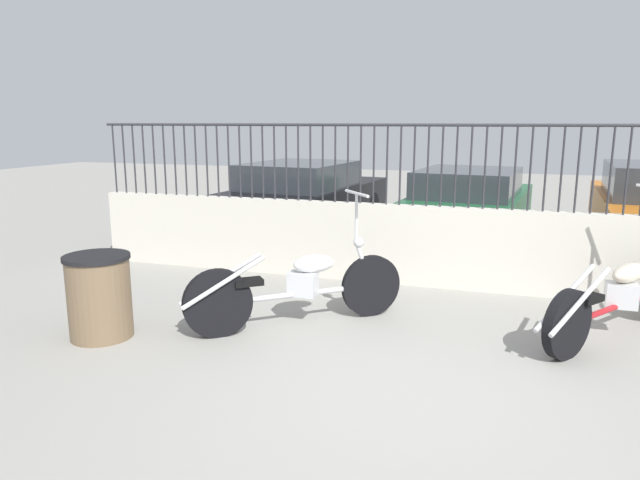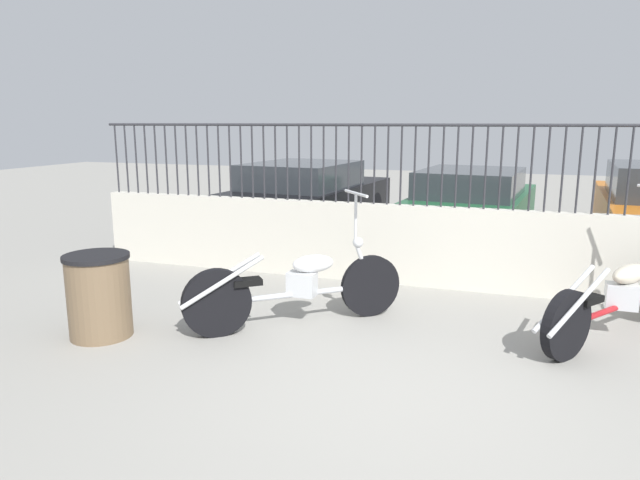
% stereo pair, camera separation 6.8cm
% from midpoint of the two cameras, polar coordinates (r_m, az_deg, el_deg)
% --- Properties ---
extents(ground_plane, '(40.00, 40.00, 0.00)m').
position_cam_midpoint_polar(ground_plane, '(4.48, 7.55, -15.17)').
color(ground_plane, gray).
extents(low_wall, '(9.68, 0.18, 1.01)m').
position_cam_midpoint_polar(low_wall, '(7.17, 12.14, -0.74)').
color(low_wall, beige).
rests_on(low_wall, ground_plane).
extents(fence_railing, '(9.68, 0.04, 0.99)m').
position_cam_midpoint_polar(fence_railing, '(7.02, 12.54, 8.32)').
color(fence_railing, '#2D2D33').
rests_on(fence_railing, low_wall).
extents(motorcycle_silver, '(1.86, 1.56, 1.34)m').
position_cam_midpoint_polar(motorcycle_silver, '(5.68, -3.66, -4.82)').
color(motorcycle_silver, black).
rests_on(motorcycle_silver, ground_plane).
extents(motorcycle_red, '(1.49, 1.99, 1.41)m').
position_cam_midpoint_polar(motorcycle_red, '(6.00, 26.97, -5.21)').
color(motorcycle_red, black).
rests_on(motorcycle_red, ground_plane).
extents(trash_bin, '(0.61, 0.61, 0.80)m').
position_cam_midpoint_polar(trash_bin, '(5.81, -21.50, -5.25)').
color(trash_bin, brown).
rests_on(trash_bin, ground_plane).
extents(car_black, '(2.21, 4.52, 1.31)m').
position_cam_midpoint_polar(car_black, '(10.44, -1.84, 4.30)').
color(car_black, black).
rests_on(car_black, ground_plane).
extents(car_green, '(2.18, 4.36, 1.23)m').
position_cam_midpoint_polar(car_green, '(10.14, 14.45, 3.53)').
color(car_green, black).
rests_on(car_green, ground_plane).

